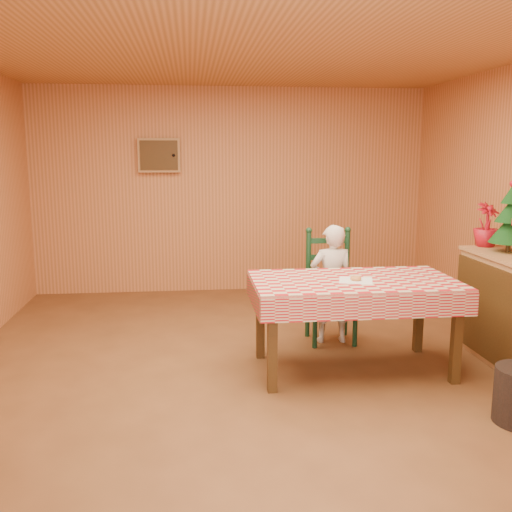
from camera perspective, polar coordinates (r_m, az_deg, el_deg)
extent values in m
plane|color=brown|center=(4.72, 0.28, -11.87)|extent=(6.00, 6.00, 0.00)
cube|color=#C57A47|center=(7.37, -2.49, 6.54)|extent=(5.00, 0.10, 2.60)
cube|color=#C08247|center=(4.45, 0.31, 20.93)|extent=(5.00, 6.00, 0.10)
cube|color=#B38250|center=(7.29, -9.67, 9.90)|extent=(0.52, 0.08, 0.42)
cube|color=#462D12|center=(7.24, -9.68, 9.90)|extent=(0.46, 0.02, 0.36)
sphere|color=black|center=(7.22, -8.24, 9.94)|extent=(0.04, 0.04, 0.04)
cube|color=#462D12|center=(4.70, 9.76, -2.90)|extent=(1.60, 0.90, 0.06)
cube|color=#462D12|center=(4.30, 1.64, -9.18)|extent=(0.07, 0.07, 0.69)
cube|color=#462D12|center=(4.72, 19.40, -8.01)|extent=(0.07, 0.07, 0.69)
cube|color=#462D12|center=(5.00, 0.43, -6.38)|extent=(0.07, 0.07, 0.69)
cube|color=#462D12|center=(5.36, 15.97, -5.63)|extent=(0.07, 0.07, 0.69)
cube|color=#AD171C|center=(4.69, 9.78, -2.42)|extent=(1.64, 0.94, 0.02)
cube|color=#AD171C|center=(4.28, 11.49, -5.09)|extent=(1.64, 0.02, 0.18)
cube|color=#AD171C|center=(5.15, 8.29, -2.37)|extent=(1.64, 0.02, 0.18)
cube|color=#335A29|center=(4.55, -0.25, -3.94)|extent=(0.02, 0.94, 0.18)
cube|color=#335A29|center=(5.00, 18.82, -3.21)|extent=(0.02, 0.94, 0.18)
cube|color=#10311A|center=(5.45, 7.53, -4.14)|extent=(0.44, 0.40, 0.04)
cylinder|color=#10311A|center=(5.31, 5.91, -7.02)|extent=(0.04, 0.04, 0.41)
cylinder|color=#10311A|center=(5.40, 9.88, -6.82)|extent=(0.04, 0.04, 0.41)
cylinder|color=#10311A|center=(5.63, 5.17, -6.01)|extent=(0.04, 0.04, 0.41)
cylinder|color=#10311A|center=(5.71, 8.92, -5.84)|extent=(0.04, 0.04, 0.41)
cylinder|color=#10311A|center=(5.50, 5.26, -0.55)|extent=(0.05, 0.05, 0.60)
sphere|color=#10311A|center=(5.45, 5.31, 2.55)|extent=(0.06, 0.06, 0.06)
cylinder|color=#10311A|center=(5.59, 9.08, -0.46)|extent=(0.05, 0.05, 0.60)
sphere|color=#10311A|center=(5.54, 9.16, 2.59)|extent=(0.06, 0.06, 0.06)
cube|color=#10311A|center=(5.56, 7.16, -1.72)|extent=(0.38, 0.03, 0.05)
cube|color=#10311A|center=(5.53, 7.19, -0.10)|extent=(0.38, 0.03, 0.05)
cube|color=#10311A|center=(5.51, 7.23, 1.54)|extent=(0.38, 0.03, 0.05)
imported|color=silver|center=(5.42, 7.56, -2.79)|extent=(0.41, 0.27, 1.12)
cube|color=white|center=(4.64, 9.95, -2.42)|extent=(0.32, 0.32, 0.00)
torus|color=#D98F4E|center=(4.63, 9.96, -2.21)|extent=(0.09, 0.09, 0.03)
cube|color=#462D12|center=(5.18, 22.38, -5.36)|extent=(0.02, 1.20, 0.80)
cylinder|color=#462D12|center=(5.42, 23.90, 0.81)|extent=(0.04, 0.04, 0.08)
cone|color=#0D3A13|center=(5.40, 24.02, 2.49)|extent=(0.34, 0.34, 0.24)
cone|color=#0D3A13|center=(5.38, 24.15, 4.17)|extent=(0.26, 0.26, 0.20)
cone|color=#0D3A13|center=(5.37, 24.26, 5.66)|extent=(0.18, 0.18, 0.16)
sphere|color=#A70F1E|center=(5.39, 23.19, 3.61)|extent=(0.04, 0.04, 0.04)
sphere|color=#A70F1E|center=(5.47, 24.06, 4.69)|extent=(0.04, 0.04, 0.04)
imported|color=#A70F1E|center=(5.63, 22.05, 2.92)|extent=(0.29, 0.29, 0.40)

